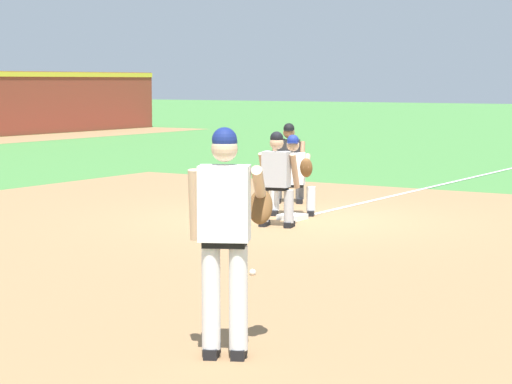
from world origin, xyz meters
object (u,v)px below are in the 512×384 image
Objects in this scene: baseball at (253,272)px; baserunner at (277,175)px; umpire at (289,160)px; first_base_bag at (292,217)px; pitcher at (227,228)px; first_baseman at (294,172)px.

baseball is 0.05× the size of baserunner.
baserunner is at bearing -153.14° from umpire.
umpire is (1.83, 1.14, 0.75)m from first_base_bag.
first_base_bag is 8.11m from pitcher.
first_baseman is (4.62, 2.14, 0.69)m from baseball.
baserunner is at bearing 27.99° from pitcher.
first_base_bag is at bearing -148.01° from umpire.
first_baseman is at bearing 18.48° from baserunner.
first_baseman is (7.60, 3.80, -0.33)m from pitcher.
first_base_bag is 1.14m from baserunner.
umpire reaches higher than baseball.
baserunner is (-0.83, -0.21, 0.75)m from first_base_bag.
pitcher is 1.39× the size of first_baseman.
pitcher reaches higher than first_base_bag.
baserunner is at bearing -166.15° from first_base_bag.
baserunner is (-1.23, -0.41, 0.06)m from first_baseman.
pitcher reaches higher than first_baseman.
first_baseman reaches higher than baseball.
baseball is at bearing -153.00° from baserunner.
pitcher is (-7.20, -3.59, 1.01)m from first_base_bag.
baserunner is (3.39, 1.73, 0.76)m from baseball.
first_base_bag reaches higher than baseball.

